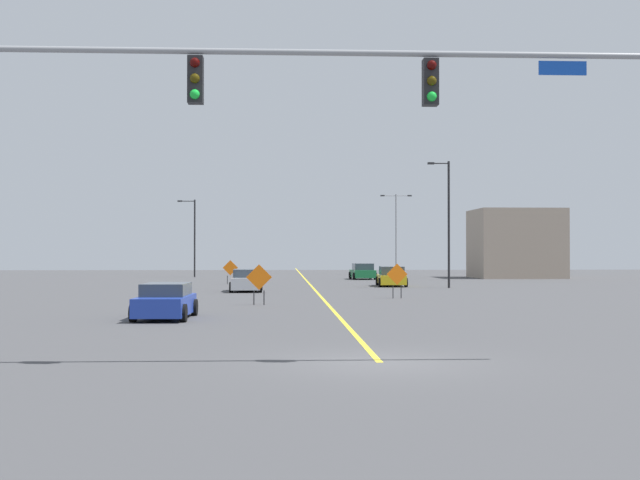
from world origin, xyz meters
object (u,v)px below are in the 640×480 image
object	(u,v)px
traffic_signal_assembly	(201,108)
construction_sign_right_lane	(397,276)
car_blue_near	(166,301)
car_silver_mid	(246,281)
car_yellow_passing	(391,277)
street_lamp_mid_right	(447,219)
street_lamp_mid_left	(193,234)
construction_sign_right_shoulder	(230,269)
car_green_distant	(363,272)
construction_sign_left_lane	(259,279)
street_lamp_far_left	(396,227)

from	to	relation	value
traffic_signal_assembly	construction_sign_right_lane	distance (m)	26.69
car_blue_near	car_silver_mid	bearing A→B (deg)	84.13
construction_sign_right_lane	car_yellow_passing	bearing A→B (deg)	83.39
street_lamp_mid_right	street_lamp_mid_left	bearing A→B (deg)	128.46
traffic_signal_assembly	construction_sign_right_shoulder	world-z (taller)	traffic_signal_assembly
car_yellow_passing	car_green_distant	bearing A→B (deg)	92.27
traffic_signal_assembly	street_lamp_mid_left	distance (m)	62.66
street_lamp_mid_right	car_green_distant	distance (m)	18.85
street_lamp_mid_right	construction_sign_right_shoulder	world-z (taller)	street_lamp_mid_right
construction_sign_left_lane	car_silver_mid	world-z (taller)	construction_sign_left_lane
car_green_distant	car_yellow_passing	xyz separation A→B (m)	(0.59, -14.80, 0.01)
car_blue_near	street_lamp_mid_right	bearing A→B (deg)	57.80
construction_sign_left_lane	car_silver_mid	xyz separation A→B (m)	(-1.12, 13.06, -0.52)
street_lamp_mid_left	car_blue_near	distance (m)	50.22
car_green_distant	car_blue_near	size ratio (longest dim) A/B	0.96
traffic_signal_assembly	car_yellow_passing	size ratio (longest dim) A/B	3.47
car_green_distant	car_silver_mid	xyz separation A→B (m)	(-9.50, -22.09, -0.00)
street_lamp_mid_right	construction_sign_left_lane	distance (m)	21.48
car_blue_near	car_green_distant	bearing A→B (deg)	74.80
street_lamp_mid_left	car_green_distant	distance (m)	17.76
construction_sign_left_lane	car_yellow_passing	xyz separation A→B (m)	(8.96, 20.36, -0.51)
street_lamp_mid_right	street_lamp_far_left	size ratio (longest dim) A/B	1.00
car_silver_mid	car_blue_near	bearing A→B (deg)	-95.87
traffic_signal_assembly	construction_sign_right_lane	world-z (taller)	traffic_signal_assembly
construction_sign_left_lane	car_yellow_passing	bearing A→B (deg)	66.23
street_lamp_mid_left	car_silver_mid	distance (m)	30.09
car_green_distant	car_blue_near	world-z (taller)	car_green_distant
car_green_distant	street_lamp_far_left	bearing A→B (deg)	70.81
car_yellow_passing	construction_sign_right_shoulder	bearing A→B (deg)	159.91
street_lamp_mid_left	car_yellow_passing	xyz separation A→B (m)	(16.48, -21.90, -3.51)
traffic_signal_assembly	construction_sign_left_lane	bearing A→B (deg)	87.83
car_green_distant	car_silver_mid	size ratio (longest dim) A/B	0.94
traffic_signal_assembly	car_blue_near	world-z (taller)	traffic_signal_assembly
traffic_signal_assembly	car_yellow_passing	bearing A→B (deg)	76.46
car_green_distant	car_yellow_passing	bearing A→B (deg)	-87.73
construction_sign_left_lane	car_green_distant	bearing A→B (deg)	76.59
car_silver_mid	car_yellow_passing	bearing A→B (deg)	35.87
street_lamp_far_left	car_silver_mid	xyz separation A→B (m)	(-14.62, -36.79, -4.43)
construction_sign_left_lane	street_lamp_mid_right	bearing A→B (deg)	54.21
car_silver_mid	car_yellow_passing	distance (m)	12.45
street_lamp_mid_left	car_silver_mid	xyz separation A→B (m)	(6.40, -29.19, -3.52)
traffic_signal_assembly	car_green_distant	xyz separation A→B (m)	(9.14, 55.17, -5.00)
traffic_signal_assembly	street_lamp_mid_left	bearing A→B (deg)	96.20
construction_sign_left_lane	car_blue_near	distance (m)	8.34
construction_sign_right_shoulder	car_blue_near	xyz separation A→B (m)	(-0.41, -32.33, -0.52)
street_lamp_mid_right	construction_sign_right_lane	world-z (taller)	street_lamp_mid_right
traffic_signal_assembly	street_lamp_far_left	world-z (taller)	street_lamp_far_left
car_silver_mid	car_blue_near	size ratio (longest dim) A/B	1.01
street_lamp_far_left	car_yellow_passing	world-z (taller)	street_lamp_far_left
street_lamp_far_left	construction_sign_left_lane	distance (m)	51.79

